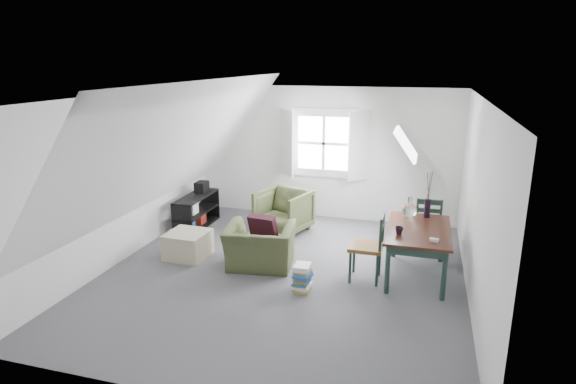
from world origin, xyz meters
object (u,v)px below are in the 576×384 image
(dining_chair_near, at_px, (369,246))
(armchair_far, at_px, (283,231))
(dining_table, at_px, (418,235))
(magazine_stack, at_px, (302,278))
(ottoman, at_px, (188,245))
(armchair_near, at_px, (260,266))
(media_shelf, at_px, (196,213))
(dining_chair_far, at_px, (428,223))

(dining_chair_near, bearing_deg, armchair_far, -123.70)
(dining_table, bearing_deg, armchair_far, 153.28)
(armchair_far, relative_size, magazine_stack, 2.32)
(ottoman, height_order, dining_table, dining_table)
(armchair_near, bearing_deg, armchair_far, -94.30)
(ottoman, xyz_separation_m, magazine_stack, (1.99, -0.61, -0.02))
(dining_table, relative_size, dining_chair_near, 1.49)
(dining_chair_near, bearing_deg, armchair_near, -81.25)
(armchair_near, distance_m, dining_table, 2.33)
(media_shelf, bearing_deg, dining_table, -10.00)
(armchair_far, xyz_separation_m, dining_chair_far, (2.46, -0.27, 0.48))
(armchair_near, bearing_deg, dining_table, 179.60)
(dining_chair_near, height_order, magazine_stack, dining_chair_near)
(armchair_near, bearing_deg, dining_chair_far, -159.86)
(dining_chair_far, bearing_deg, dining_chair_near, 57.69)
(magazine_stack, bearing_deg, dining_chair_far, 49.47)
(dining_table, distance_m, dining_chair_near, 0.72)
(armchair_far, bearing_deg, armchair_near, -68.99)
(dining_chair_near, bearing_deg, dining_table, 123.08)
(dining_table, bearing_deg, magazine_stack, -147.44)
(armchair_far, xyz_separation_m, magazine_stack, (0.89, -2.11, 0.18))
(ottoman, xyz_separation_m, dining_table, (3.43, 0.26, 0.42))
(dining_chair_near, xyz_separation_m, magazine_stack, (-0.79, -0.58, -0.32))
(dining_chair_near, bearing_deg, dining_chair_far, 156.93)
(dining_chair_far, xyz_separation_m, media_shelf, (-4.06, 0.05, -0.21))
(armchair_near, height_order, dining_table, dining_table)
(dining_chair_near, bearing_deg, magazine_stack, -45.33)
(dining_table, xyz_separation_m, dining_chair_far, (0.13, 0.97, -0.14))
(dining_table, xyz_separation_m, magazine_stack, (-1.43, -0.87, -0.44))
(ottoman, distance_m, dining_chair_near, 2.80)
(dining_chair_far, relative_size, media_shelf, 0.80)
(dining_chair_far, bearing_deg, media_shelf, -1.37)
(armchair_near, distance_m, armchair_far, 1.54)
(magazine_stack, bearing_deg, armchair_near, 144.13)
(armchair_near, relative_size, dining_chair_near, 1.01)
(dining_chair_near, bearing_deg, media_shelf, -103.15)
(dining_chair_far, relative_size, magazine_stack, 2.57)
(ottoman, height_order, dining_chair_near, dining_chair_near)
(ottoman, relative_size, magazine_stack, 1.68)
(dining_table, bearing_deg, armchair_near, -171.08)
(ottoman, bearing_deg, media_shelf, 111.27)
(dining_chair_far, height_order, media_shelf, dining_chair_far)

